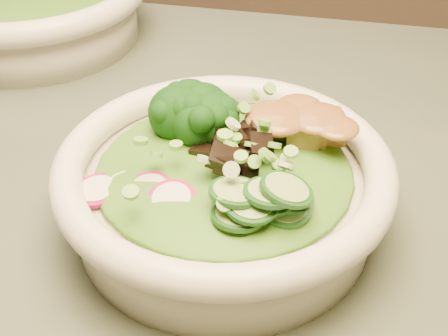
# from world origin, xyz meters

# --- Properties ---
(dining_table) EXTENTS (1.20, 0.80, 0.75)m
(dining_table) POSITION_xyz_m (0.00, 0.00, 0.64)
(dining_table) COLOR black
(dining_table) RESTS_ON ground
(salad_bowl) EXTENTS (0.27, 0.27, 0.07)m
(salad_bowl) POSITION_xyz_m (0.08, -0.04, 0.79)
(salad_bowl) COLOR white
(salad_bowl) RESTS_ON dining_table
(side_bowl) EXTENTS (0.30, 0.30, 0.08)m
(side_bowl) POSITION_xyz_m (-0.23, 0.26, 0.79)
(side_bowl) COLOR white
(side_bowl) RESTS_ON dining_table
(lettuce_bed) EXTENTS (0.20, 0.20, 0.02)m
(lettuce_bed) POSITION_xyz_m (0.08, -0.04, 0.81)
(lettuce_bed) COLOR #286214
(lettuce_bed) RESTS_ON salad_bowl
(broccoli_florets) EXTENTS (0.10, 0.09, 0.04)m
(broccoli_florets) POSITION_xyz_m (0.04, 0.00, 0.83)
(broccoli_florets) COLOR black
(broccoli_florets) RESTS_ON salad_bowl
(radish_slices) EXTENTS (0.12, 0.07, 0.02)m
(radish_slices) POSITION_xyz_m (0.03, -0.09, 0.81)
(radish_slices) COLOR #A30C51
(radish_slices) RESTS_ON salad_bowl
(cucumber_slices) EXTENTS (0.09, 0.09, 0.04)m
(cucumber_slices) POSITION_xyz_m (0.12, -0.09, 0.82)
(cucumber_slices) COLOR #9EC66E
(cucumber_slices) RESTS_ON salad_bowl
(mushroom_heap) EXTENTS (0.09, 0.09, 0.04)m
(mushroom_heap) POSITION_xyz_m (0.09, -0.04, 0.82)
(mushroom_heap) COLOR black
(mushroom_heap) RESTS_ON salad_bowl
(tofu_cubes) EXTENTS (0.10, 0.08, 0.04)m
(tofu_cubes) POSITION_xyz_m (0.13, -0.00, 0.82)
(tofu_cubes) COLOR olive
(tofu_cubes) RESTS_ON salad_bowl
(peanut_sauce) EXTENTS (0.07, 0.06, 0.02)m
(peanut_sauce) POSITION_xyz_m (0.13, -0.00, 0.84)
(peanut_sauce) COLOR brown
(peanut_sauce) RESTS_ON tofu_cubes
(scallion_garnish) EXTENTS (0.19, 0.19, 0.02)m
(scallion_garnish) POSITION_xyz_m (0.08, -0.04, 0.83)
(scallion_garnish) COLOR #72B941
(scallion_garnish) RESTS_ON salad_bowl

